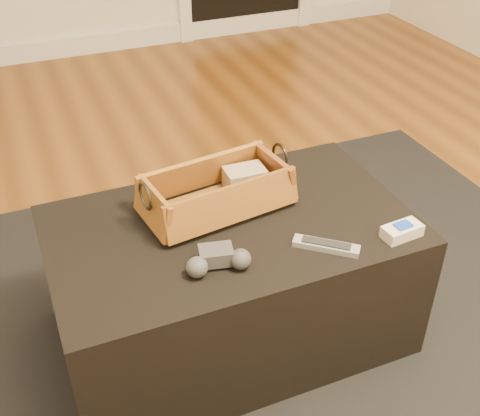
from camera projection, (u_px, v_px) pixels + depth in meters
name	position (u px, v px, depth m)	size (l,w,h in m)	color
floor	(203.00, 362.00, 1.81)	(5.00, 5.50, 0.01)	brown
baseboard	(59.00, 48.00, 3.85)	(5.00, 0.04, 0.12)	white
area_rug	(238.00, 343.00, 1.86)	(2.60, 2.00, 0.01)	black
ottoman	(231.00, 281.00, 1.78)	(1.00, 0.60, 0.42)	black
tv_remote	(213.00, 205.00, 1.68)	(0.22, 0.05, 0.02)	black
cloth_bundle	(245.00, 178.00, 1.76)	(0.12, 0.08, 0.06)	tan
wicker_basket	(217.00, 193.00, 1.69)	(0.45, 0.28, 0.15)	#9B6723
game_controller	(218.00, 260.00, 1.49)	(0.17, 0.10, 0.05)	#39383B
silver_remote	(326.00, 246.00, 1.56)	(0.16, 0.14, 0.02)	#9EA0A5
cream_gadget	(402.00, 231.00, 1.60)	(0.11, 0.06, 0.04)	silver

